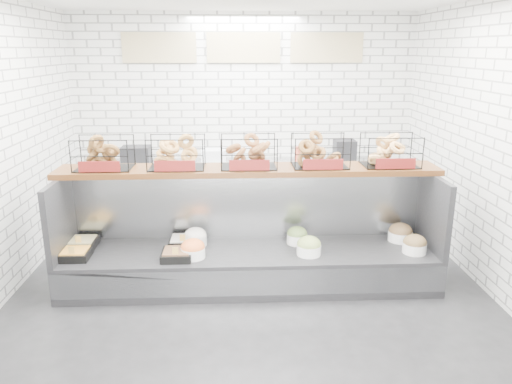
{
  "coord_description": "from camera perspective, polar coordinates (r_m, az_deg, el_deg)",
  "views": [
    {
      "loc": [
        -0.16,
        -4.7,
        2.49
      ],
      "look_at": [
        0.07,
        0.45,
        1.0
      ],
      "focal_mm": 35.0,
      "sensor_mm": 36.0,
      "label": 1
    }
  ],
  "objects": [
    {
      "name": "bagel_shelf",
      "position": [
        5.34,
        -0.84,
        4.22
      ],
      "size": [
        4.1,
        0.5,
        0.4
      ],
      "color": "#3D1F0D",
      "rests_on": "display_case"
    },
    {
      "name": "prep_counter",
      "position": [
        7.42,
        -1.32,
        0.28
      ],
      "size": [
        4.0,
        0.6,
        1.2
      ],
      "color": "#93969B",
      "rests_on": "ground"
    },
    {
      "name": "display_case",
      "position": [
        5.5,
        -0.68,
        -7.1
      ],
      "size": [
        4.0,
        0.9,
        1.2
      ],
      "color": "black",
      "rests_on": "ground"
    },
    {
      "name": "ground",
      "position": [
        5.32,
        -0.59,
        -11.79
      ],
      "size": [
        5.5,
        5.5,
        0.0
      ],
      "primitive_type": "plane",
      "color": "black",
      "rests_on": "ground"
    },
    {
      "name": "room_shell",
      "position": [
        5.32,
        -0.89,
        11.44
      ],
      "size": [
        5.02,
        5.51,
        3.01
      ],
      "color": "white",
      "rests_on": "ground"
    }
  ]
}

